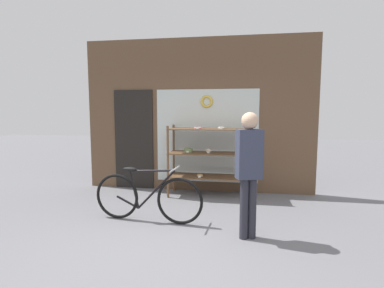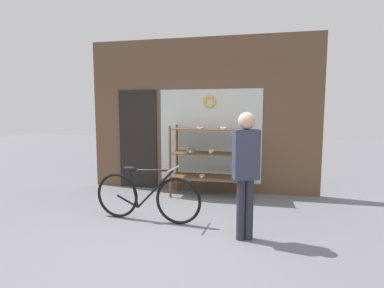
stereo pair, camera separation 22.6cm
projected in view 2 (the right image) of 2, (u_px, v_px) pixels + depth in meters
name	position (u px, v px, depth m)	size (l,w,h in m)	color
ground_plane	(164.00, 242.00, 3.83)	(30.00, 30.00, 0.00)	slate
storefront_facade	(199.00, 118.00, 6.17)	(4.74, 0.13, 3.13)	brown
display_case	(209.00, 154.00, 5.79)	(1.49, 0.54, 1.38)	brown
bicycle	(146.00, 196.00, 4.53)	(1.71, 0.46, 0.83)	black
pedestrian	(246.00, 166.00, 3.80)	(0.36, 0.27, 1.65)	#282833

